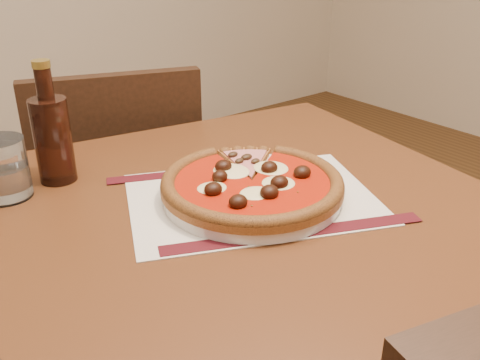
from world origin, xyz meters
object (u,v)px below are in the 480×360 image
object	(u,v)px
chair_far	(120,201)
bottle	(52,136)
plate	(252,193)
pizza	(252,182)
table	(247,253)
water_glass	(2,169)

from	to	relation	value
chair_far	bottle	xyz separation A→B (m)	(-0.26, -0.33, 0.34)
plate	chair_far	bearing A→B (deg)	86.52
pizza	bottle	xyz separation A→B (m)	(-0.22, 0.27, 0.05)
table	water_glass	xyz separation A→B (m)	(-0.30, 0.26, 0.15)
table	plate	distance (m)	0.11
pizza	water_glass	xyz separation A→B (m)	(-0.31, 0.26, 0.02)
water_glass	bottle	distance (m)	0.10
pizza	chair_far	bearing A→B (deg)	86.50
bottle	plate	bearing A→B (deg)	-50.73
water_glass	bottle	size ratio (longest dim) A/B	0.47
chair_far	water_glass	bearing A→B (deg)	63.31
water_glass	bottle	bearing A→B (deg)	6.05
table	bottle	world-z (taller)	bottle
table	plate	world-z (taller)	plate
plate	pizza	distance (m)	0.02
chair_far	bottle	bearing A→B (deg)	71.15
chair_far	bottle	distance (m)	0.54
table	bottle	bearing A→B (deg)	128.09
chair_far	plate	world-z (taller)	chair_far
chair_far	plate	xyz separation A→B (m)	(-0.04, -0.60, 0.27)
chair_far	pizza	distance (m)	0.66
table	chair_far	distance (m)	0.62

